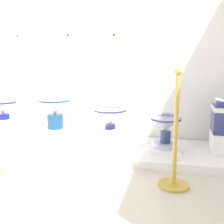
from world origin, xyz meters
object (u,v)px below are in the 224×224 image
info_placard_second (71,38)px  antique_toilet_squat_floral (3,107)px  plinth_block_squat_floral (4,131)px  antique_toilet_leftmost (110,115)px  info_placard_third (117,37)px  stanchion_post_near_right (175,155)px  plinth_block_broad_patterned (56,137)px  antique_toilet_broad_patterned (55,109)px  plinth_block_leftmost (110,139)px  info_placard_first (19,39)px  plinth_block_central_ornate (165,149)px  antique_toilet_central_ornate (166,125)px

info_placard_second → antique_toilet_squat_floral: bearing=-143.3°
plinth_block_squat_floral → antique_toilet_leftmost: (1.41, 0.07, 0.26)m
info_placard_third → stanchion_post_near_right: (0.79, -1.26, -1.11)m
plinth_block_broad_patterned → antique_toilet_broad_patterned: antique_toilet_broad_patterned is taller
antique_toilet_leftmost → info_placard_second: 1.26m
antique_toilet_squat_floral → plinth_block_leftmost: 1.45m
antique_toilet_squat_floral → info_placard_third: info_placard_third is taller
info_placard_first → info_placard_third: bearing=0.0°
info_placard_second → info_placard_third: info_placard_second is taller
info_placard_first → info_placard_third: (1.41, 0.00, -0.01)m
plinth_block_central_ornate → antique_toilet_central_ornate: (0.00, -0.00, 0.28)m
antique_toilet_squat_floral → plinth_block_central_ornate: bearing=-0.1°
antique_toilet_squat_floral → antique_toilet_central_ornate: size_ratio=0.97×
plinth_block_broad_patterned → plinth_block_leftmost: bearing=3.9°
plinth_block_central_ornate → info_placard_third: 1.56m
info_placard_third → antique_toilet_central_ornate: bearing=-39.0°
info_placard_first → info_placard_second: same height
plinth_block_central_ornate → antique_toilet_central_ornate: bearing=-90.0°
stanchion_post_near_right → antique_toilet_squat_floral: bearing=161.9°
antique_toilet_leftmost → info_placard_first: 1.79m
plinth_block_leftmost → plinth_block_central_ornate: (0.66, -0.07, -0.05)m
plinth_block_squat_floral → info_placard_second: info_placard_second is taller
antique_toilet_squat_floral → info_placard_second: (0.74, 0.55, 0.89)m
antique_toilet_central_ornate → antique_toilet_squat_floral: bearing=179.9°
antique_toilet_broad_patterned → plinth_block_leftmost: size_ratio=1.48×
plinth_block_leftmost → info_placard_second: info_placard_second is taller
antique_toilet_broad_patterned → plinth_block_leftmost: 0.78m
antique_toilet_broad_patterned → info_placard_second: bearing=87.2°
antique_toilet_central_ornate → plinth_block_squat_floral: bearing=179.9°
antique_toilet_central_ornate → antique_toilet_broad_patterned: bearing=178.9°
antique_toilet_broad_patterned → info_placard_first: info_placard_first is taller
antique_toilet_squat_floral → plinth_block_leftmost: (1.41, 0.07, -0.36)m
plinth_block_leftmost → info_placard_first: bearing=161.5°
plinth_block_broad_patterned → antique_toilet_squat_floral: bearing=-178.2°
plinth_block_squat_floral → antique_toilet_squat_floral: size_ratio=0.85×
info_placard_first → plinth_block_central_ornate: bearing=-14.8°
antique_toilet_broad_patterned → info_placard_first: (-0.75, 0.53, 0.89)m
plinth_block_squat_floral → antique_toilet_broad_patterned: antique_toilet_broad_patterned is taller
info_placard_first → plinth_block_broad_patterned: bearing=-35.2°
antique_toilet_leftmost → info_placard_third: size_ratio=3.58×
antique_toilet_squat_floral → antique_toilet_broad_patterned: antique_toilet_broad_patterned is taller
antique_toilet_broad_patterned → info_placard_second: (0.03, 0.53, 0.89)m
antique_toilet_squat_floral → antique_toilet_broad_patterned: (0.71, 0.02, -0.00)m
plinth_block_broad_patterned → stanchion_post_near_right: stanchion_post_near_right is taller
info_placard_second → stanchion_post_near_right: bearing=-41.4°
plinth_block_broad_patterned → antique_toilet_central_ornate: 1.37m
antique_toilet_squat_floral → plinth_block_broad_patterned: antique_toilet_squat_floral is taller
antique_toilet_broad_patterned → antique_toilet_central_ornate: (1.35, -0.03, -0.13)m
antique_toilet_squat_floral → plinth_block_central_ornate: size_ratio=1.08×
plinth_block_central_ornate → info_placard_third: info_placard_third is taller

